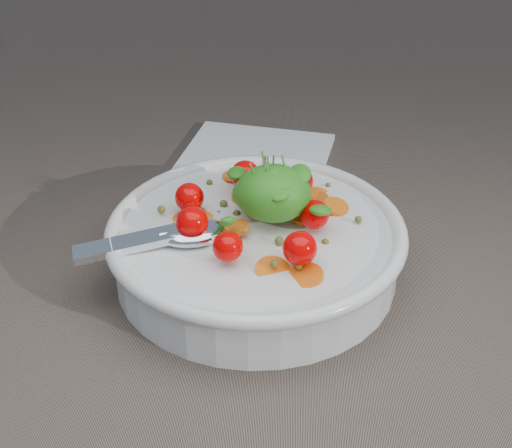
{
  "coord_description": "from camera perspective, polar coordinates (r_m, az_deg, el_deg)",
  "views": [
    {
      "loc": [
        0.04,
        -0.5,
        0.4
      ],
      "look_at": [
        0.02,
        0.03,
        0.05
      ],
      "focal_mm": 50.0,
      "sensor_mm": 36.0,
      "label": 1
    }
  ],
  "objects": [
    {
      "name": "ground",
      "position": [
        0.64,
        -1.72,
        -5.34
      ],
      "size": [
        6.0,
        6.0,
        0.0
      ],
      "primitive_type": "plane",
      "color": "#796556",
      "rests_on": "ground"
    },
    {
      "name": "napkin",
      "position": [
        0.86,
        -0.04,
        5.47
      ],
      "size": [
        0.19,
        0.18,
        0.01
      ],
      "primitive_type": "cube",
      "rotation": [
        0.0,
        0.0,
        -0.19
      ],
      "color": "white",
      "rests_on": "ground"
    },
    {
      "name": "bowl",
      "position": [
        0.64,
        0.0,
        -1.65
      ],
      "size": [
        0.29,
        0.27,
        0.11
      ],
      "color": "white",
      "rests_on": "ground"
    }
  ]
}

